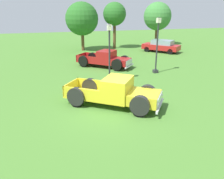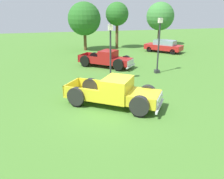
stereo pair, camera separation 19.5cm
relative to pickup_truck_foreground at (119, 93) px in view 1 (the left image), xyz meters
name	(u,v)px [view 1 (the left image)]	position (x,y,z in m)	size (l,w,h in m)	color
ground_plane	(111,108)	(-0.46, -0.13, -0.75)	(80.00, 80.00, 0.00)	#477A2D
pickup_truck_foreground	(119,93)	(0.00, 0.00, 0.00)	(5.22, 4.44, 1.57)	yellow
pickup_truck_behind_left	(107,59)	(1.50, 8.34, -0.04)	(4.76, 4.43, 1.48)	maroon
sedan_distant_a	(161,46)	(9.41, 13.73, -0.01)	(4.09, 4.30, 1.41)	#B21E1E
lamp_post_near	(157,45)	(4.83, 5.60, 1.52)	(0.36, 0.36, 4.32)	#2D2D33
lamp_post_far	(109,52)	(0.62, 4.24, 1.36)	(0.36, 0.36, 4.01)	#2D2D33
oak_tree_east	(115,14)	(4.82, 17.67, 3.41)	(2.82, 2.82, 5.61)	brown
oak_tree_west	(157,16)	(11.21, 18.96, 3.06)	(3.71, 3.71, 5.68)	brown
oak_tree_center	(82,19)	(0.72, 17.31, 2.94)	(3.86, 3.86, 5.63)	brown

